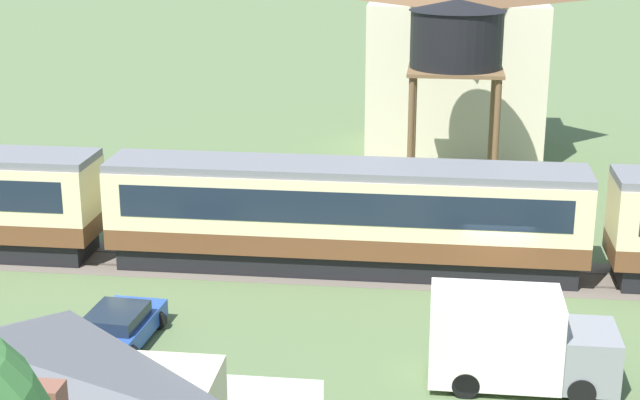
% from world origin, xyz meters
% --- Properties ---
extents(ground_plane, '(600.00, 600.00, 0.00)m').
position_xyz_m(ground_plane, '(0.00, 0.00, 0.00)').
color(ground_plane, '#566B42').
extents(passenger_train, '(56.03, 2.86, 4.19)m').
position_xyz_m(passenger_train, '(-5.45, 1.13, 2.32)').
color(passenger_train, brown).
rests_on(passenger_train, ground_plane).
extents(railway_track, '(121.42, 3.60, 0.04)m').
position_xyz_m(railway_track, '(-8.29, 1.13, 0.01)').
color(railway_track, '#665B51').
rests_on(railway_track, ground_plane).
extents(station_house_brown_roof, '(9.91, 9.54, 11.34)m').
position_xyz_m(station_house_brown_roof, '(-1.50, 19.88, 5.84)').
color(station_house_brown_roof, beige).
rests_on(station_house_brown_roof, ground_plane).
extents(water_tower, '(4.36, 4.36, 9.37)m').
position_xyz_m(water_tower, '(-1.64, 10.58, 7.63)').
color(water_tower, brown).
rests_on(water_tower, ground_plane).
extents(parked_car_blue, '(2.46, 4.21, 1.20)m').
position_xyz_m(parked_car_blue, '(-12.24, -6.29, 0.58)').
color(parked_car_blue, '#284CA8').
rests_on(parked_car_blue, ground_plane).
extents(delivery_truck_grey, '(5.41, 2.28, 2.79)m').
position_xyz_m(delivery_truck_grey, '(0.12, -7.45, 1.39)').
color(delivery_truck_grey, gray).
rests_on(delivery_truck_grey, ground_plane).
extents(yard_tree_0, '(2.97, 2.97, 5.31)m').
position_xyz_m(yard_tree_0, '(-4.48, 20.31, 3.79)').
color(yard_tree_0, brown).
rests_on(yard_tree_0, ground_plane).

